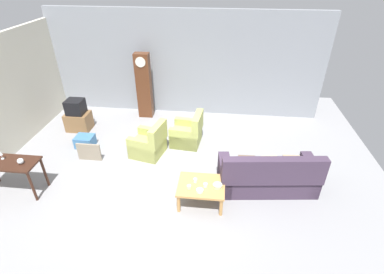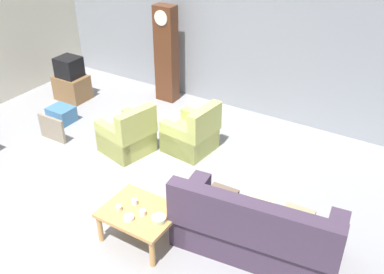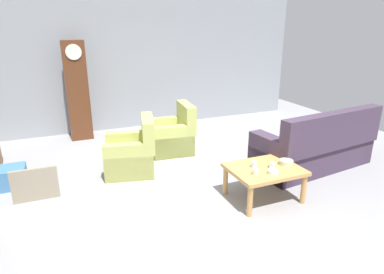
# 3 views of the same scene
# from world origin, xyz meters

# --- Properties ---
(ground_plane) EXTENTS (10.40, 10.40, 0.00)m
(ground_plane) POSITION_xyz_m (0.00, 0.00, 0.00)
(ground_plane) COLOR gray
(garage_door_wall) EXTENTS (8.40, 0.16, 3.20)m
(garage_door_wall) POSITION_xyz_m (0.00, 3.60, 1.60)
(garage_door_wall) COLOR gray
(garage_door_wall) RESTS_ON ground_plane
(couch_floral) EXTENTS (2.19, 1.12, 1.04)m
(couch_floral) POSITION_xyz_m (2.29, -0.05, 0.36)
(couch_floral) COLOR #423347
(couch_floral) RESTS_ON ground_plane
(armchair_olive_near) EXTENTS (0.94, 0.92, 0.92)m
(armchair_olive_near) POSITION_xyz_m (-0.60, 0.98, 0.31)
(armchair_olive_near) COLOR tan
(armchair_olive_near) RESTS_ON ground_plane
(armchair_olive_far) EXTENTS (0.86, 0.84, 0.92)m
(armchair_olive_far) POSITION_xyz_m (0.33, 1.61, 0.31)
(armchair_olive_far) COLOR #B2BA60
(armchair_olive_far) RESTS_ON ground_plane
(coffee_table_wood) EXTENTS (0.96, 0.76, 0.47)m
(coffee_table_wood) POSITION_xyz_m (0.88, -0.60, 0.40)
(coffee_table_wood) COLOR tan
(coffee_table_wood) RESTS_ON ground_plane
(console_table_dark) EXTENTS (1.30, 0.56, 0.79)m
(console_table_dark) POSITION_xyz_m (-3.20, -0.71, 0.67)
(console_table_dark) COLOR #381E14
(console_table_dark) RESTS_ON ground_plane
(grandfather_clock) EXTENTS (0.44, 0.30, 2.04)m
(grandfather_clock) POSITION_xyz_m (-1.21, 3.09, 1.03)
(grandfather_clock) COLOR #562D19
(grandfather_clock) RESTS_ON ground_plane
(tv_stand_cabinet) EXTENTS (0.68, 0.52, 0.53)m
(tv_stand_cabinet) POSITION_xyz_m (-2.99, 2.02, 0.26)
(tv_stand_cabinet) COLOR brown
(tv_stand_cabinet) RESTS_ON ground_plane
(tv_crt) EXTENTS (0.48, 0.44, 0.42)m
(tv_crt) POSITION_xyz_m (-2.99, 2.02, 0.74)
(tv_crt) COLOR black
(tv_crt) RESTS_ON tv_stand_cabinet
(framed_picture_leaning) EXTENTS (0.60, 0.05, 0.47)m
(framed_picture_leaning) POSITION_xyz_m (-2.05, 0.57, 0.24)
(framed_picture_leaning) COLOR gray
(framed_picture_leaning) RESTS_ON ground_plane
(storage_box_blue) EXTENTS (0.48, 0.40, 0.30)m
(storage_box_blue) POSITION_xyz_m (-2.43, 1.16, 0.15)
(storage_box_blue) COLOR teal
(storage_box_blue) RESTS_ON ground_plane
(glass_dome_cloche) EXTENTS (0.13, 0.13, 0.13)m
(glass_dome_cloche) POSITION_xyz_m (-2.84, -0.73, 0.85)
(glass_dome_cloche) COLOR silver
(glass_dome_cloche) RESTS_ON console_table_dark
(cup_white_porcelain) EXTENTS (0.09, 0.09, 0.08)m
(cup_white_porcelain) POSITION_xyz_m (0.97, -0.65, 0.50)
(cup_white_porcelain) COLOR white
(cup_white_porcelain) RESTS_ON coffee_table_wood
(cup_blue_rimmed) EXTENTS (0.08, 0.08, 0.09)m
(cup_blue_rimmed) POSITION_xyz_m (0.75, -0.53, 0.51)
(cup_blue_rimmed) COLOR silver
(cup_blue_rimmed) RESTS_ON coffee_table_wood
(cup_cream_tall) EXTENTS (0.08, 0.08, 0.07)m
(cup_cream_tall) POSITION_xyz_m (0.65, -0.73, 0.50)
(cup_cream_tall) COLOR beige
(cup_cream_tall) RESTS_ON coffee_table_wood
(bowl_white_stacked) EXTENTS (0.14, 0.14, 0.05)m
(bowl_white_stacked) POSITION_xyz_m (0.87, -0.81, 0.49)
(bowl_white_stacked) COLOR white
(bowl_white_stacked) RESTS_ON coffee_table_wood
(bowl_shallow_green) EXTENTS (0.19, 0.19, 0.07)m
(bowl_shallow_green) POSITION_xyz_m (1.21, -0.63, 0.50)
(bowl_shallow_green) COLOR #B2C69E
(bowl_shallow_green) RESTS_ON coffee_table_wood
(wine_glass_short) EXTENTS (0.07, 0.07, 0.20)m
(wine_glass_short) POSITION_xyz_m (-3.32, -0.63, 0.92)
(wine_glass_short) COLOR silver
(wine_glass_short) RESTS_ON console_table_dark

